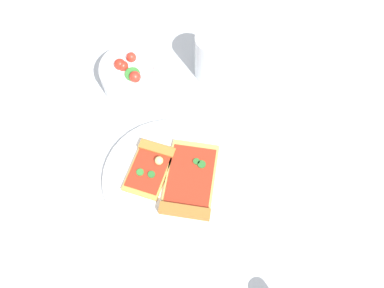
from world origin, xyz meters
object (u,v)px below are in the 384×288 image
Objects in this scene: pizza_slice_far at (189,184)px; soda_glass at (212,57)px; salad_bowl at (130,75)px; plate at (168,177)px; pizza_slice_near at (151,165)px.

soda_glass is at bearing 108.89° from pizza_slice_far.
salad_bowl is at bearing -140.65° from soda_glass.
plate is at bearing -80.52° from soda_glass.
soda_glass is at bearing 39.35° from salad_bowl.
plate is 1.44× the size of pizza_slice_far.
plate is 2.09× the size of pizza_slice_near.
salad_bowl is at bearing 133.28° from pizza_slice_near.
soda_glass reaches higher than pizza_slice_far.
salad_bowl is (-0.15, 0.16, 0.02)m from pizza_slice_near.
salad_bowl is 0.18m from soda_glass.
salad_bowl is at bearing 139.48° from plate.
pizza_slice_near is at bearing -88.56° from soda_glass.
soda_glass is (-0.01, 0.27, 0.03)m from pizza_slice_near.
soda_glass reaches higher than salad_bowl.
pizza_slice_far is (0.09, 0.00, -0.00)m from pizza_slice_near.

